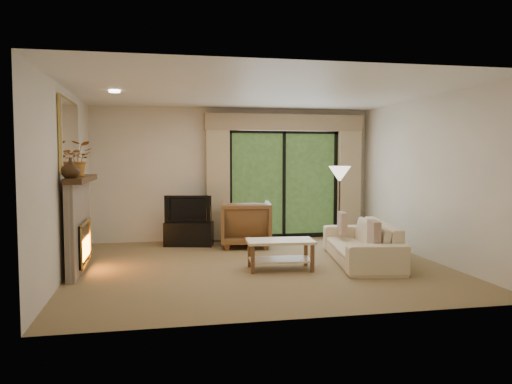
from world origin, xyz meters
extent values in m
plane|color=olive|center=(0.00, 0.00, 0.00)|extent=(5.50, 5.50, 0.00)
plane|color=white|center=(0.00, 0.00, 2.60)|extent=(5.50, 5.50, 0.00)
plane|color=beige|center=(0.00, 2.50, 1.30)|extent=(5.00, 0.00, 5.00)
plane|color=beige|center=(0.00, -2.50, 1.30)|extent=(5.00, 0.00, 5.00)
plane|color=beige|center=(-2.75, 0.00, 1.30)|extent=(0.00, 5.00, 5.00)
plane|color=beige|center=(2.75, 0.00, 1.30)|extent=(0.00, 5.00, 5.00)
cube|color=tan|center=(-0.35, 2.34, 1.20)|extent=(0.45, 0.18, 2.35)
cube|color=tan|center=(2.35, 2.34, 1.20)|extent=(0.45, 0.18, 2.35)
cube|color=#997F5E|center=(1.00, 2.36, 2.32)|extent=(3.20, 0.24, 0.32)
cube|color=black|center=(-0.94, 1.95, 0.22)|extent=(0.95, 0.59, 0.44)
imported|color=black|center=(-0.94, 1.95, 0.69)|extent=(0.87, 0.31, 0.50)
imported|color=brown|center=(0.08, 1.66, 0.42)|extent=(1.02, 1.04, 0.84)
imported|color=beige|center=(1.61, -0.04, 0.32)|extent=(1.20, 2.27, 0.63)
cube|color=brown|center=(1.53, -0.67, 0.54)|extent=(0.17, 0.41, 0.40)
cube|color=brown|center=(1.53, 0.58, 0.53)|extent=(0.16, 0.38, 0.37)
imported|color=#3A2412|center=(-2.61, -0.46, 1.50)|extent=(0.28, 0.28, 0.27)
imported|color=#A56523|center=(-2.61, 0.11, 1.62)|extent=(0.45, 0.39, 0.50)
camera|label=1|loc=(-1.51, -7.28, 1.65)|focal=35.00mm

